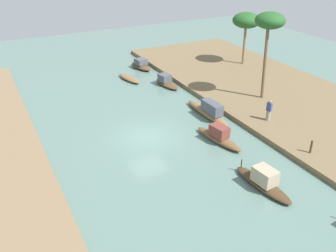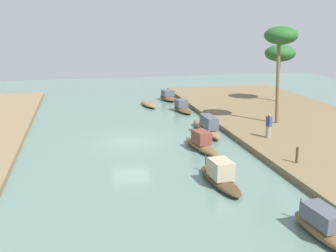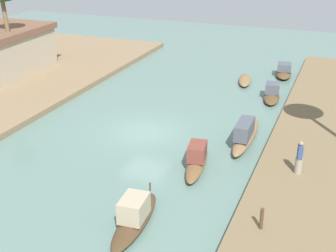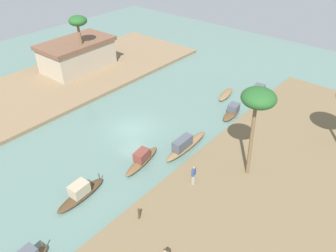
# 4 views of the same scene
# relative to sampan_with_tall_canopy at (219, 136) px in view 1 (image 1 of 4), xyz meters

# --- Properties ---
(river_water) EXTENTS (65.93, 65.93, 0.00)m
(river_water) POSITION_rel_sampan_with_tall_canopy_xyz_m (2.91, 4.09, -0.43)
(river_water) COLOR slate
(river_water) RESTS_ON ground
(riverbank_left) EXTENTS (39.44, 12.63, 0.37)m
(riverbank_left) POSITION_rel_sampan_with_tall_canopy_xyz_m (2.91, -9.15, -0.24)
(riverbank_left) COLOR brown
(riverbank_left) RESTS_ON ground
(sampan_with_tall_canopy) EXTENTS (4.28, 1.55, 1.23)m
(sampan_with_tall_canopy) POSITION_rel_sampan_with_tall_canopy_xyz_m (0.00, 0.00, 0.00)
(sampan_with_tall_canopy) COLOR brown
(sampan_with_tall_canopy) RESTS_ON river_water
(sampan_downstream_large) EXTENTS (4.24, 1.35, 1.27)m
(sampan_downstream_large) POSITION_rel_sampan_with_tall_canopy_xyz_m (-5.51, 0.75, 0.01)
(sampan_downstream_large) COLOR #47331E
(sampan_downstream_large) RESTS_ON river_water
(sampan_open_hull) EXTENTS (5.38, 0.99, 1.36)m
(sampan_open_hull) POSITION_rel_sampan_with_tall_canopy_xyz_m (3.70, -1.56, 0.06)
(sampan_open_hull) COLOR brown
(sampan_open_hull) RESTS_ON river_water
(sampan_upstream_small) EXTENTS (3.36, 1.45, 1.06)m
(sampan_upstream_small) POSITION_rel_sampan_with_tall_canopy_xyz_m (11.21, -1.70, -0.06)
(sampan_upstream_small) COLOR brown
(sampan_upstream_small) RESTS_ON river_water
(sampan_midstream) EXTENTS (3.37, 1.62, 1.05)m
(sampan_midstream) POSITION_rel_sampan_with_tall_canopy_xyz_m (16.93, -1.64, -0.05)
(sampan_midstream) COLOR brown
(sampan_midstream) RESTS_ON river_water
(sampan_foreground) EXTENTS (3.37, 1.50, 0.40)m
(sampan_foreground) POSITION_rel_sampan_with_tall_canopy_xyz_m (14.17, 0.86, -0.23)
(sampan_foreground) COLOR brown
(sampan_foreground) RESTS_ON river_water
(person_by_mooring) EXTENTS (0.42, 0.41, 1.61)m
(person_by_mooring) POSITION_rel_sampan_with_tall_canopy_xyz_m (0.49, -4.75, 0.64)
(person_by_mooring) COLOR gray
(person_by_mooring) RESTS_ON riverbank_left
(mooring_post) EXTENTS (0.14, 0.14, 0.88)m
(mooring_post) POSITION_rel_sampan_with_tall_canopy_xyz_m (-4.40, -4.00, 0.38)
(mooring_post) COLOR #4C3823
(mooring_post) RESTS_ON riverbank_left
(palm_tree_left_near) EXTENTS (2.38, 2.38, 7.13)m
(palm_tree_left_near) POSITION_rel_sampan_with_tall_canopy_xyz_m (4.11, -7.11, 6.24)
(palm_tree_left_near) COLOR brown
(palm_tree_left_near) RESTS_ON riverbank_left
(palm_tree_left_far) EXTENTS (2.88, 2.88, 5.38)m
(palm_tree_left_far) POSITION_rel_sampan_with_tall_canopy_xyz_m (12.33, -11.52, 4.47)
(palm_tree_left_far) COLOR #7F6647
(palm_tree_left_far) RESTS_ON riverbank_left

